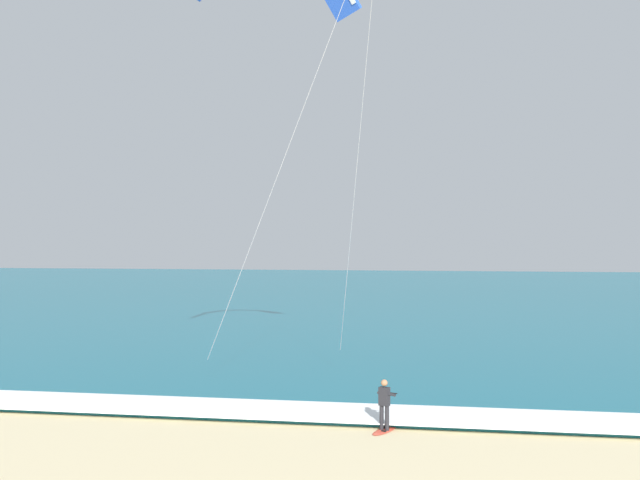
# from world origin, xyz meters

# --- Properties ---
(sea) EXTENTS (200.00, 120.00, 0.20)m
(sea) POSITION_xyz_m (0.00, 72.34, 0.10)
(sea) COLOR #146075
(sea) RESTS_ON ground
(surf_foam) EXTENTS (200.00, 2.89, 0.04)m
(surf_foam) POSITION_xyz_m (0.00, 13.34, 0.22)
(surf_foam) COLOR white
(surf_foam) RESTS_ON sea
(surfboard) EXTENTS (0.97, 1.46, 0.09)m
(surfboard) POSITION_xyz_m (-1.89, 11.89, 0.03)
(surfboard) COLOR #E04C38
(surfboard) RESTS_ON ground
(kitesurfer) EXTENTS (0.66, 0.65, 1.69)m
(kitesurfer) POSITION_xyz_m (-1.88, 11.91, 0.94)
(kitesurfer) COLOR #232328
(kitesurfer) RESTS_ON ground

